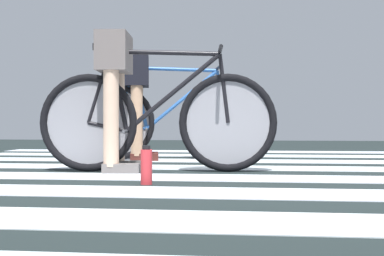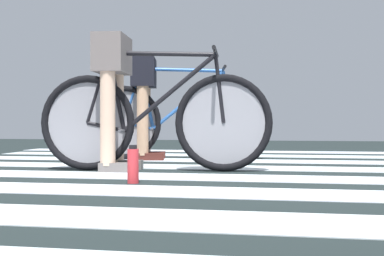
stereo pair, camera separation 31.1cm
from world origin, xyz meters
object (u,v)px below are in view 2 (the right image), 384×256
Objects in this scene: bicycle_1_of_2 at (154,119)px; water_bottle at (133,165)px; cyclist_2_of_2 at (144,94)px; bicycle_2_of_2 at (176,120)px; cyclist_1_of_2 at (113,83)px.

water_bottle is (0.08, -0.79, -0.28)m from bicycle_1_of_2.
cyclist_2_of_2 is 2.08m from water_bottle.
bicycle_2_of_2 is 7.54× the size of water_bottle.
cyclist_2_of_2 is (-0.40, 1.17, 0.25)m from bicycle_1_of_2.
bicycle_1_of_2 reaches higher than water_bottle.
cyclist_2_of_2 reaches higher than bicycle_1_of_2.
cyclist_1_of_2 reaches higher than cyclist_2_of_2.
bicycle_1_of_2 is 1.01× the size of bicycle_2_of_2.
cyclist_1_of_2 is 1.03× the size of cyclist_2_of_2.
bicycle_2_of_2 is (-0.09, 1.22, 0.00)m from bicycle_1_of_2.
cyclist_2_of_2 is at bearing 103.58° from bicycle_1_of_2.
cyclist_1_of_2 is 1.20m from cyclist_2_of_2.
cyclist_1_of_2 is 1.01m from water_bottle.
bicycle_2_of_2 is 0.40m from cyclist_2_of_2.
bicycle_1_of_2 is 0.41m from cyclist_1_of_2.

